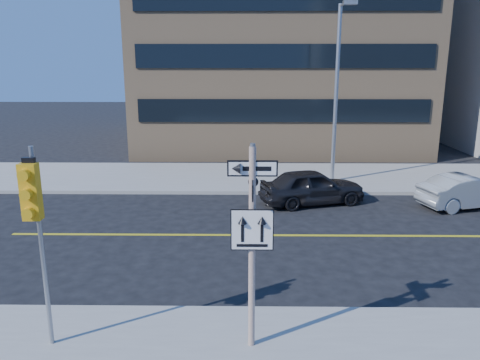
{
  "coord_description": "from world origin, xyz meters",
  "views": [
    {
      "loc": [
        -0.12,
        -10.76,
        5.59
      ],
      "look_at": [
        -0.31,
        4.0,
        1.91
      ],
      "focal_mm": 35.0,
      "sensor_mm": 36.0,
      "label": 1
    }
  ],
  "objects_px": {
    "traffic_signal": "(33,208)",
    "parked_car_a": "(312,187)",
    "sign_pole": "(252,237)",
    "parked_car_b": "(469,191)",
    "streetlight_a": "(338,83)"
  },
  "relations": [
    {
      "from": "parked_car_a",
      "to": "streetlight_a",
      "type": "relative_size",
      "value": 0.53
    },
    {
      "from": "sign_pole",
      "to": "traffic_signal",
      "type": "xyz_separation_m",
      "value": [
        -4.0,
        -0.15,
        0.59
      ]
    },
    {
      "from": "traffic_signal",
      "to": "parked_car_a",
      "type": "height_order",
      "value": "traffic_signal"
    },
    {
      "from": "traffic_signal",
      "to": "parked_car_a",
      "type": "xyz_separation_m",
      "value": [
        6.58,
        10.35,
        -2.3
      ]
    },
    {
      "from": "sign_pole",
      "to": "parked_car_a",
      "type": "relative_size",
      "value": 0.95
    },
    {
      "from": "sign_pole",
      "to": "parked_car_b",
      "type": "distance_m",
      "value": 13.24
    },
    {
      "from": "sign_pole",
      "to": "parked_car_b",
      "type": "height_order",
      "value": "sign_pole"
    },
    {
      "from": "parked_car_b",
      "to": "streetlight_a",
      "type": "relative_size",
      "value": 0.5
    },
    {
      "from": "sign_pole",
      "to": "streetlight_a",
      "type": "bearing_deg",
      "value": 73.23
    },
    {
      "from": "traffic_signal",
      "to": "parked_car_a",
      "type": "bearing_deg",
      "value": 57.58
    },
    {
      "from": "sign_pole",
      "to": "parked_car_a",
      "type": "height_order",
      "value": "sign_pole"
    },
    {
      "from": "parked_car_b",
      "to": "parked_car_a",
      "type": "bearing_deg",
      "value": 70.78
    },
    {
      "from": "sign_pole",
      "to": "streetlight_a",
      "type": "xyz_separation_m",
      "value": [
        4.0,
        13.27,
        2.32
      ]
    },
    {
      "from": "streetlight_a",
      "to": "sign_pole",
      "type": "bearing_deg",
      "value": -106.77
    },
    {
      "from": "parked_car_a",
      "to": "parked_car_b",
      "type": "height_order",
      "value": "parked_car_a"
    }
  ]
}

